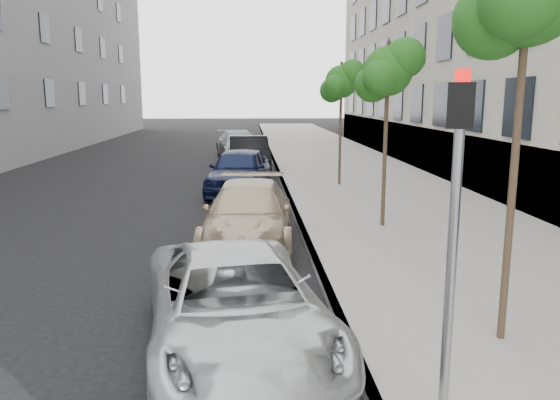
{
  "coord_description": "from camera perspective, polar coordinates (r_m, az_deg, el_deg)",
  "views": [
    {
      "loc": [
        -0.17,
        -5.15,
        3.32
      ],
      "look_at": [
        0.41,
        4.4,
        1.5
      ],
      "focal_mm": 35.0,
      "sensor_mm": 36.0,
      "label": 1
    }
  ],
  "objects": [
    {
      "name": "curb",
      "position": [
        29.36,
        -0.8,
        4.42
      ],
      "size": [
        0.15,
        72.0,
        0.14
      ],
      "primitive_type": "cube",
      "color": "#9E9B93",
      "rests_on": "ground"
    },
    {
      "name": "signal_pole",
      "position": [
        5.45,
        17.8,
        -0.9
      ],
      "size": [
        0.29,
        0.26,
        3.43
      ],
      "rotation": [
        0.0,
        0.0,
        -0.42
      ],
      "color": "#939699",
      "rests_on": "sidewalk"
    },
    {
      "name": "minivan",
      "position": [
        7.21,
        -4.67,
        -10.89
      ],
      "size": [
        2.95,
        5.07,
        1.33
      ],
      "primitive_type": "imported",
      "rotation": [
        0.0,
        0.0,
        0.16
      ],
      "color": "silver",
      "rests_on": "ground"
    },
    {
      "name": "sedan_rear",
      "position": [
        29.84,
        -4.32,
        5.78
      ],
      "size": [
        2.9,
        5.37,
        1.48
      ],
      "primitive_type": "imported",
      "rotation": [
        0.0,
        0.0,
        0.17
      ],
      "color": "gray",
      "rests_on": "ground"
    },
    {
      "name": "suv",
      "position": [
        12.36,
        -3.34,
        -1.5
      ],
      "size": [
        2.24,
        4.9,
        1.39
      ],
      "primitive_type": "imported",
      "rotation": [
        0.0,
        0.0,
        -0.06
      ],
      "color": "tan",
      "rests_on": "ground"
    },
    {
      "name": "sedan_black",
      "position": [
        24.22,
        -3.28,
        4.77
      ],
      "size": [
        1.86,
        4.88,
        1.59
      ],
      "primitive_type": "imported",
      "rotation": [
        0.0,
        0.0,
        0.04
      ],
      "color": "black",
      "rests_on": "ground"
    },
    {
      "name": "tree_mid",
      "position": [
        13.59,
        11.31,
        13.04
      ],
      "size": [
        1.57,
        1.37,
        4.55
      ],
      "color": "#38281C",
      "rests_on": "sidewalk"
    },
    {
      "name": "sedan_blue",
      "position": [
        18.93,
        -4.27,
        3.06
      ],
      "size": [
        2.52,
        4.85,
        1.58
      ],
      "primitive_type": "imported",
      "rotation": [
        0.0,
        0.0,
        -0.15
      ],
      "color": "#101736",
      "rests_on": "ground"
    },
    {
      "name": "sidewalk",
      "position": [
        29.67,
        5.25,
        4.44
      ],
      "size": [
        6.4,
        72.0,
        0.14
      ],
      "primitive_type": "cube",
      "color": "gray",
      "rests_on": "ground"
    },
    {
      "name": "tree_far",
      "position": [
        19.95,
        6.5,
        12.15
      ],
      "size": [
        1.55,
        1.35,
        4.46
      ],
      "color": "#38281C",
      "rests_on": "sidewalk"
    }
  ]
}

